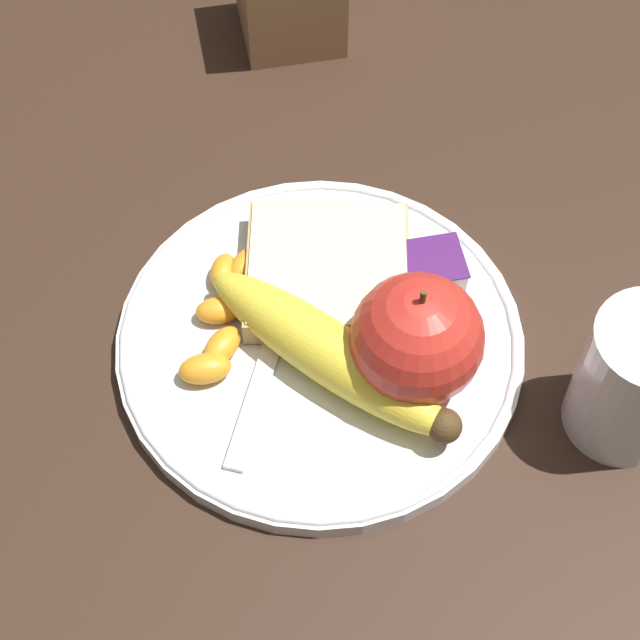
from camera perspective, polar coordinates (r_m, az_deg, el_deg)
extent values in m
plane|color=#332116|center=(0.68, 0.00, -1.46)|extent=(3.00, 3.00, 0.00)
cylinder|color=silver|center=(0.68, 0.00, -1.20)|extent=(0.26, 0.26, 0.01)
torus|color=silver|center=(0.67, 0.00, -0.93)|extent=(0.25, 0.25, 0.01)
cylinder|color=silver|center=(0.64, 16.46, -3.10)|extent=(0.07, 0.07, 0.09)
cylinder|color=yellow|center=(0.65, 16.30, -3.42)|extent=(0.06, 0.06, 0.07)
sphere|color=red|center=(0.63, 5.19, -1.03)|extent=(0.08, 0.08, 0.08)
cylinder|color=brown|center=(0.59, 5.52, 1.23)|extent=(0.00, 0.00, 0.01)
ellipsoid|color=yellow|center=(0.65, 0.56, -1.63)|extent=(0.15, 0.16, 0.04)
sphere|color=#473319|center=(0.63, 6.65, -5.63)|extent=(0.02, 0.02, 0.02)
cube|color=tan|center=(0.69, 0.42, 2.60)|extent=(0.12, 0.12, 0.02)
cube|color=beige|center=(0.69, 0.42, 2.60)|extent=(0.12, 0.11, 0.02)
cube|color=silver|center=(0.65, -3.28, -3.65)|extent=(0.06, 0.11, 0.00)
cube|color=silver|center=(0.69, -1.48, 1.96)|extent=(0.04, 0.05, 0.00)
cube|color=white|center=(0.69, 5.79, 2.68)|extent=(0.04, 0.03, 0.02)
cube|color=#4C1E60|center=(0.69, 5.86, 3.21)|extent=(0.04, 0.04, 0.00)
ellipsoid|color=orange|center=(0.68, -2.22, 1.08)|extent=(0.03, 0.03, 0.02)
ellipsoid|color=orange|center=(0.66, -5.28, -1.20)|extent=(0.03, 0.03, 0.02)
ellipsoid|color=orange|center=(0.66, -6.15, -2.60)|extent=(0.03, 0.02, 0.02)
ellipsoid|color=orange|center=(0.70, -3.92, 2.98)|extent=(0.04, 0.03, 0.02)
ellipsoid|color=orange|center=(0.69, -2.37, 2.96)|extent=(0.04, 0.04, 0.02)
ellipsoid|color=orange|center=(0.67, -1.23, 0.29)|extent=(0.03, 0.03, 0.02)
ellipsoid|color=orange|center=(0.68, -5.40, 0.52)|extent=(0.03, 0.02, 0.02)
ellipsoid|color=orange|center=(0.68, -3.40, 1.23)|extent=(0.03, 0.03, 0.02)
ellipsoid|color=orange|center=(0.70, -5.19, 2.59)|extent=(0.02, 0.03, 0.02)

